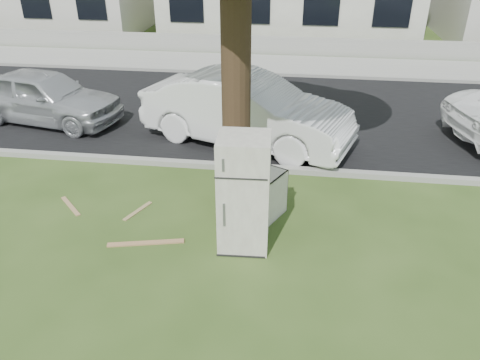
# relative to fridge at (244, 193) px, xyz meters

# --- Properties ---
(ground) EXTENTS (120.00, 120.00, 0.00)m
(ground) POSITION_rel_fridge_xyz_m (0.00, 0.15, -0.95)
(ground) COLOR #31491A
(road) EXTENTS (120.00, 7.00, 0.01)m
(road) POSITION_rel_fridge_xyz_m (0.00, 6.15, -0.95)
(road) COLOR black
(road) RESTS_ON ground
(kerb_near) EXTENTS (120.00, 0.18, 0.12)m
(kerb_near) POSITION_rel_fridge_xyz_m (0.00, 2.60, -0.95)
(kerb_near) COLOR gray
(kerb_near) RESTS_ON ground
(kerb_far) EXTENTS (120.00, 0.18, 0.12)m
(kerb_far) POSITION_rel_fridge_xyz_m (0.00, 9.70, -0.95)
(kerb_far) COLOR gray
(kerb_far) RESTS_ON ground
(sidewalk) EXTENTS (120.00, 2.80, 0.01)m
(sidewalk) POSITION_rel_fridge_xyz_m (0.00, 11.15, -0.95)
(sidewalk) COLOR gray
(sidewalk) RESTS_ON ground
(low_wall) EXTENTS (120.00, 0.15, 0.70)m
(low_wall) POSITION_rel_fridge_xyz_m (0.00, 12.75, -0.60)
(low_wall) COLOR gray
(low_wall) RESTS_ON ground
(fridge) EXTENTS (0.82, 0.77, 1.91)m
(fridge) POSITION_rel_fridge_xyz_m (0.00, 0.00, 0.00)
(fridge) COLOR white
(fridge) RESTS_ON ground
(cabinet) EXTENTS (1.26, 1.08, 0.84)m
(cabinet) POSITION_rel_fridge_xyz_m (0.03, 1.04, -0.53)
(cabinet) COLOR beige
(cabinet) RESTS_ON ground
(plank_a) EXTENTS (1.24, 0.39, 0.03)m
(plank_a) POSITION_rel_fridge_xyz_m (-1.60, -0.22, -0.94)
(plank_a) COLOR #AA7C52
(plank_a) RESTS_ON ground
(plank_b) EXTENTS (0.63, 0.63, 0.02)m
(plank_b) POSITION_rel_fridge_xyz_m (-3.34, 0.70, -0.94)
(plank_b) COLOR #A88358
(plank_b) RESTS_ON ground
(plank_c) EXTENTS (0.36, 0.69, 0.02)m
(plank_c) POSITION_rel_fridge_xyz_m (-2.04, 0.71, -0.94)
(plank_c) COLOR #9E8757
(plank_c) RESTS_ON ground
(car_center) EXTENTS (5.24, 3.23, 1.63)m
(car_center) POSITION_rel_fridge_xyz_m (-0.45, 4.04, -0.14)
(car_center) COLOR white
(car_center) RESTS_ON ground
(car_left) EXTENTS (4.28, 2.37, 1.38)m
(car_left) POSITION_rel_fridge_xyz_m (-5.80, 4.70, -0.27)
(car_left) COLOR #A8AAAF
(car_left) RESTS_ON ground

